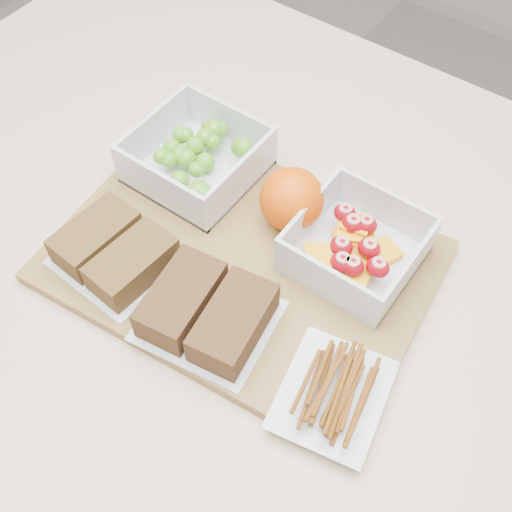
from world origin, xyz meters
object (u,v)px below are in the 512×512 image
object	(u,v)px
grape_container	(199,157)
orange	(292,199)
sandwich_bag_center	(207,311)
pretzel_bag	(334,389)
cutting_board	(242,262)
fruit_container	(355,248)
sandwich_bag_left	(114,251)

from	to	relation	value
grape_container	orange	xyz separation A→B (m)	(0.14, 0.00, 0.01)
sandwich_bag_center	pretzel_bag	xyz separation A→B (m)	(0.15, 0.01, -0.01)
cutting_board	fruit_container	distance (m)	0.13
cutting_board	sandwich_bag_center	distance (m)	0.09
orange	pretzel_bag	world-z (taller)	orange
cutting_board	fruit_container	size ratio (longest dim) A/B	3.14
grape_container	pretzel_bag	xyz separation A→B (m)	(0.30, -0.16, -0.01)
sandwich_bag_center	sandwich_bag_left	bearing A→B (deg)	179.76
pretzel_bag	orange	bearing A→B (deg)	134.99
sandwich_bag_center	grape_container	bearing A→B (deg)	131.15
cutting_board	sandwich_bag_center	xyz separation A→B (m)	(0.02, -0.09, 0.03)
orange	pretzel_bag	bearing A→B (deg)	-45.01
grape_container	sandwich_bag_center	bearing A→B (deg)	-48.85
grape_container	orange	world-z (taller)	orange
grape_container	fruit_container	size ratio (longest dim) A/B	1.07
grape_container	sandwich_bag_center	size ratio (longest dim) A/B	0.93
fruit_container	sandwich_bag_center	distance (m)	0.18
fruit_container	sandwich_bag_center	bearing A→B (deg)	-117.33
grape_container	sandwich_bag_left	size ratio (longest dim) A/B	1.07
sandwich_bag_left	pretzel_bag	world-z (taller)	sandwich_bag_left
fruit_container	sandwich_bag_center	world-z (taller)	fruit_container
pretzel_bag	grape_container	bearing A→B (deg)	152.02
grape_container	sandwich_bag_center	distance (m)	0.22
grape_container	fruit_container	xyz separation A→B (m)	(0.23, -0.00, -0.00)
fruit_container	pretzel_bag	size ratio (longest dim) A/B	0.95
grape_container	sandwich_bag_center	xyz separation A→B (m)	(0.14, -0.16, -0.01)
cutting_board	grape_container	world-z (taller)	grape_container
fruit_container	sandwich_bag_left	distance (m)	0.27
sandwich_bag_center	orange	bearing A→B (deg)	92.45
pretzel_bag	cutting_board	bearing A→B (deg)	155.13
cutting_board	sandwich_bag_center	size ratio (longest dim) A/B	2.74
sandwich_bag_left	orange	bearing A→B (deg)	52.68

